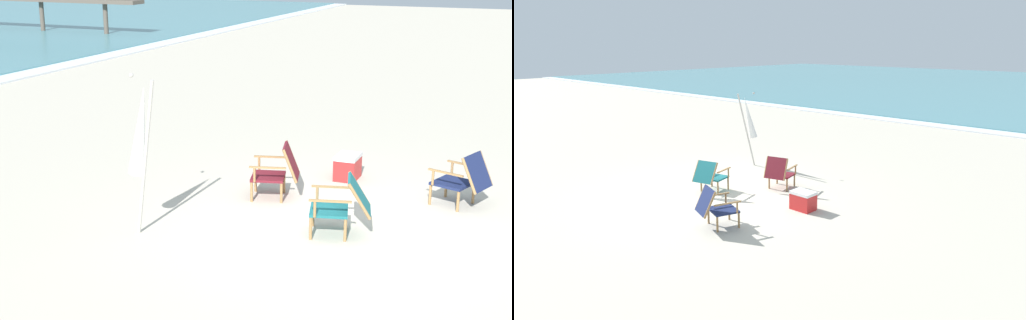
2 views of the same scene
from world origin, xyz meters
TOP-DOWN VIEW (x-y plane):
  - ground_plane at (0.00, 0.00)m, footprint 80.00×80.00m
  - beach_chair_mid_center at (-0.24, 0.03)m, footprint 0.76×0.90m
  - beach_chair_front_left at (0.77, 1.30)m, footprint 0.74×0.83m
  - beach_chair_back_left at (1.43, -1.24)m, footprint 0.78×0.88m
  - umbrella_furled_white at (-1.28, 2.32)m, footprint 0.40×0.57m
  - cooler_box at (2.05, 0.62)m, footprint 0.49×0.35m
  - pier_distant at (17.46, 20.92)m, footprint 0.90×13.56m

SIDE VIEW (x-z plane):
  - ground_plane at x=0.00m, z-range 0.00..0.00m
  - cooler_box at x=2.05m, z-range 0.00..0.40m
  - beach_chair_mid_center at x=-0.24m, z-range 0.03..0.81m
  - beach_chair_back_left at x=1.43m, z-range 0.03..0.82m
  - beach_chair_front_left at x=0.77m, z-range 0.02..0.84m
  - umbrella_furled_white at x=-1.28m, z-range 0.32..2.40m
  - pier_distant at x=17.46m, z-range 0.62..2.17m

